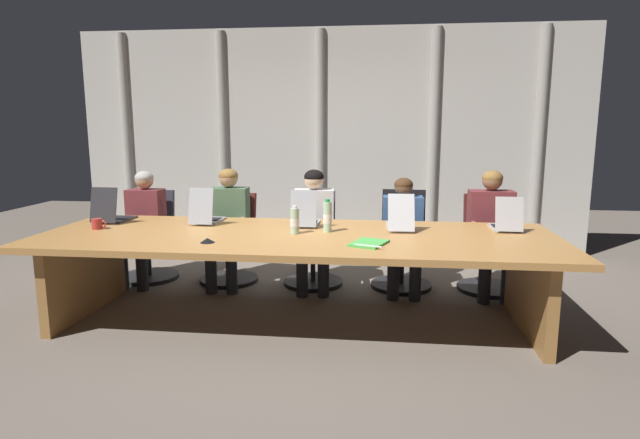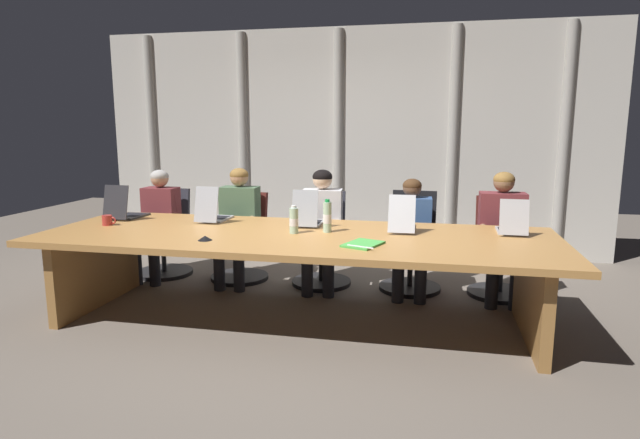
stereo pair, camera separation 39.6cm
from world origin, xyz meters
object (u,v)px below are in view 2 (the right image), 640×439
Objects in this scene: office_chair_left_mid at (241,247)px; coffee_mug_near at (108,220)px; office_chair_center at (322,250)px; spiral_notepad at (363,244)px; office_chair_right_mid at (411,253)px; water_bottle_secondary at (294,221)px; laptop_left_mid at (213,214)px; person_right_end at (502,229)px; laptop_center at (308,218)px; office_chair_right_end at (500,259)px; person_right_mid at (411,230)px; water_bottle_primary at (327,217)px; person_center at (321,222)px; laptop_right_end at (512,227)px; person_left_mid at (238,219)px; office_chair_left_end at (165,242)px; laptop_right_mid at (402,223)px; person_left_end at (157,218)px; laptop_left_end at (125,212)px; conference_mic_left_side at (205,238)px.

office_chair_left_mid reaches higher than coffee_mug_near.
office_chair_center is 2.56× the size of spiral_notepad.
office_chair_right_mid is 4.17× the size of water_bottle_secondary.
laptop_left_mid is 1.84× the size of water_bottle_secondary.
laptop_center is at bearing -72.77° from person_right_end.
laptop_center is 1.75× the size of water_bottle_secondary.
office_chair_right_end is 2.09m from water_bottle_secondary.
water_bottle_primary is (-0.65, -0.79, 0.24)m from person_right_mid.
laptop_center is 1.21m from office_chair_left_mid.
laptop_center is 1.48× the size of water_bottle_primary.
office_chair_center is (0.87, 0.00, 0.01)m from office_chair_left_mid.
office_chair_center is 0.80× the size of person_center.
office_chair_right_end is 0.79× the size of person_center.
person_center is 3.22× the size of spiral_notepad.
spiral_notepad is (-1.14, -1.37, 0.39)m from office_chair_right_end.
office_chair_right_mid is 2.83m from coffee_mug_near.
laptop_center is at bearing 91.44° from laptop_right_end.
person_right_mid is at bearing -89.72° from person_right_end.
water_bottle_secondary is at bearing 40.52° from person_left_mid.
office_chair_right_mid reaches higher than coffee_mug_near.
laptop_right_end is at bearing 66.95° from person_center.
coffee_mug_near is (-1.94, -0.11, -0.08)m from water_bottle_primary.
person_left_mid is at bearing 79.55° from laptop_right_end.
water_bottle_primary is at bearing 22.19° from water_bottle_secondary.
water_bottle_secondary reaches higher than office_chair_left_end.
laptop_left_mid reaches higher than laptop_right_mid.
office_chair_left_mid is 0.92m from person_left_end.
laptop_right_end is 2.71m from office_chair_left_mid.
laptop_left_end is 0.84× the size of laptop_right_mid.
water_bottle_secondary is (0.86, -0.39, 0.04)m from laptop_left_mid.
person_right_mid is (0.87, 0.53, -0.17)m from laptop_center.
spiral_notepad is at bearing 19.55° from office_chair_center.
office_chair_center is 1.55m from spiral_notepad.
office_chair_right_mid is 0.82× the size of person_center.
coffee_mug_near is at bearing -176.85° from water_bottle_primary.
water_bottle_primary reaches higher than spiral_notepad.
laptop_right_mid is 2.16× the size of water_bottle_secondary.
person_center is at bearing 87.49° from water_bottle_secondary.
laptop_center is 0.89m from spiral_notepad.
laptop_left_mid is 1.84m from person_right_mid.
laptop_right_mid is 0.52× the size of office_chair_right_mid.
office_chair_left_mid is at bearing -97.14° from person_right_mid.
laptop_left_mid is 0.83m from conference_mic_left_side.
person_left_end is (-2.56, 0.55, -0.15)m from laptop_right_mid.
coffee_mug_near is (-3.41, -0.36, -0.01)m from laptop_right_end.
office_chair_left_mid is 1.76m from office_chair_right_mid.
water_bottle_primary is (1.98, -0.95, 0.51)m from office_chair_left_end.
laptop_center is 0.34× the size of person_center.
laptop_center is at bearing 55.85° from person_left_mid.
office_chair_right_end is at bearing -69.19° from laptop_center.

